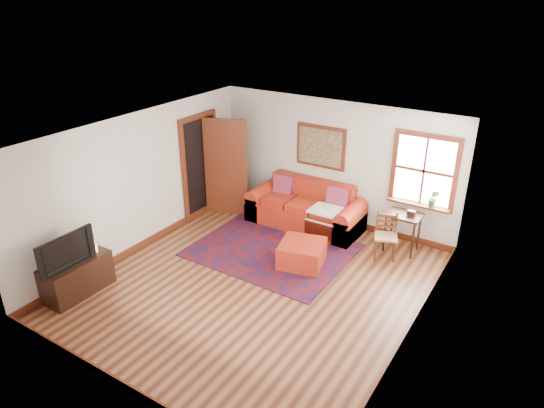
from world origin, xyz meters
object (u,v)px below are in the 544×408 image
Objects in this scene: red_leather_sofa at (306,211)px; media_cabinet at (77,277)px; ladder_back_chair at (386,234)px; red_ottoman at (302,254)px; side_table at (403,220)px.

media_cabinet is (-1.89, -4.01, -0.01)m from red_leather_sofa.
red_leather_sofa is at bearing 169.21° from ladder_back_chair.
red_ottoman is at bearing -136.62° from ladder_back_chair.
ladder_back_chair is (-0.18, -0.35, -0.16)m from side_table.
red_leather_sofa reaches higher than side_table.
side_table is 0.88× the size of ladder_back_chair.
ladder_back_chair is 5.19m from media_cabinet.
side_table is at bearing 33.24° from red_ottoman.
media_cabinet is (-3.85, -4.02, -0.32)m from side_table.
ladder_back_chair is at bearing 44.94° from media_cabinet.
ladder_back_chair is at bearing 29.19° from red_ottoman.
red_leather_sofa is at bearing -179.57° from side_table.
red_leather_sofa reaches higher than red_ottoman.
side_table is (1.29, 1.40, 0.40)m from red_ottoman.
red_leather_sofa reaches higher than media_cabinet.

